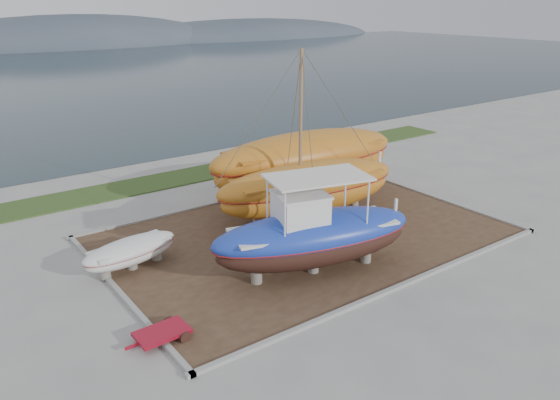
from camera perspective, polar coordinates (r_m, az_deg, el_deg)
ground at (r=23.33m, az=8.70°, el=-6.95°), size 140.00×140.00×0.00m
dirt_patch at (r=26.00m, az=2.55°, el=-3.68°), size 18.00×12.00×0.06m
curb_frame at (r=25.98m, az=2.55°, el=-3.59°), size 18.60×12.60×0.15m
grass_strip at (r=35.13m, az=-9.18°, el=2.59°), size 44.00×3.00×0.08m
sea at (r=86.47m, az=-26.32°, el=11.28°), size 260.00×100.00×0.04m
blue_caique at (r=21.75m, az=3.59°, el=-2.69°), size 8.93×4.68×4.11m
white_dinghy at (r=23.39m, az=-15.31°, el=-5.52°), size 4.38×2.23×1.26m
orange_sailboat at (r=25.89m, az=3.08°, el=6.22°), size 9.89×4.17×8.47m
orange_bare_hull at (r=29.82m, az=2.67°, el=3.41°), size 11.63×4.31×3.73m
red_trailer at (r=18.89m, az=-12.19°, el=-13.68°), size 2.62×1.36×0.37m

